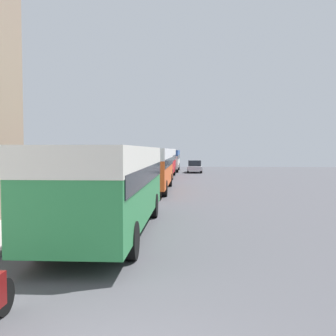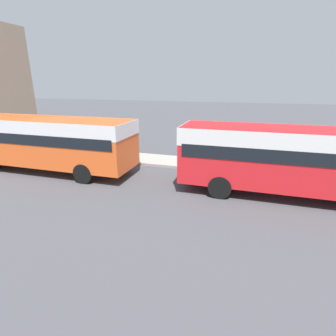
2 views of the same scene
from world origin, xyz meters
TOP-DOWN VIEW (x-y plane):
  - bus_following at (-1.64, 21.89)m, footprint 2.67×10.31m
  - bus_third_in_line at (-1.79, 34.77)m, footprint 2.59×9.94m
  - pedestrian_near_curb at (-5.47, 33.84)m, footprint 0.35×0.35m

SIDE VIEW (x-z plane):
  - pedestrian_near_curb at x=-5.47m, z-range 0.18..1.92m
  - bus_following at x=-1.64m, z-range 0.45..3.39m
  - bus_third_in_line at x=-1.79m, z-range 0.45..3.42m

